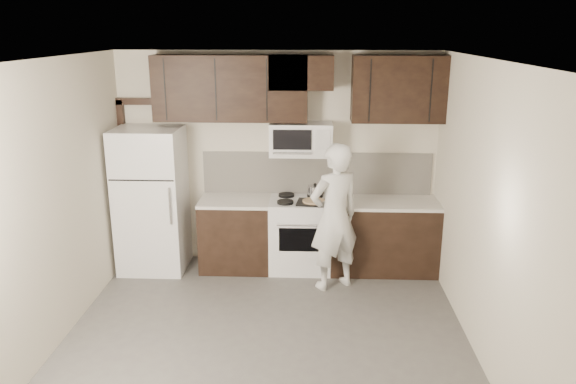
# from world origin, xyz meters

# --- Properties ---
(floor) EXTENTS (4.50, 4.50, 0.00)m
(floor) POSITION_xyz_m (0.00, 0.00, 0.00)
(floor) COLOR #524F4D
(floor) RESTS_ON ground
(back_wall) EXTENTS (4.00, 0.00, 4.00)m
(back_wall) POSITION_xyz_m (0.00, 2.25, 1.35)
(back_wall) COLOR beige
(back_wall) RESTS_ON ground
(ceiling) EXTENTS (4.50, 4.50, 0.00)m
(ceiling) POSITION_xyz_m (0.00, 0.00, 2.70)
(ceiling) COLOR white
(ceiling) RESTS_ON back_wall
(counter_run) EXTENTS (2.95, 0.64, 0.91)m
(counter_run) POSITION_xyz_m (0.60, 1.94, 0.46)
(counter_run) COLOR black
(counter_run) RESTS_ON floor
(stove) EXTENTS (0.76, 0.66, 0.94)m
(stove) POSITION_xyz_m (0.30, 1.94, 0.46)
(stove) COLOR white
(stove) RESTS_ON floor
(backsplash) EXTENTS (2.90, 0.02, 0.54)m
(backsplash) POSITION_xyz_m (0.50, 2.24, 1.18)
(backsplash) COLOR beige
(backsplash) RESTS_ON counter_run
(upper_cabinets) EXTENTS (3.48, 0.35, 0.78)m
(upper_cabinets) POSITION_xyz_m (0.21, 2.08, 2.28)
(upper_cabinets) COLOR black
(upper_cabinets) RESTS_ON back_wall
(microwave) EXTENTS (0.76, 0.42, 0.40)m
(microwave) POSITION_xyz_m (0.30, 2.06, 1.65)
(microwave) COLOR white
(microwave) RESTS_ON upper_cabinets
(refrigerator) EXTENTS (0.80, 0.76, 1.80)m
(refrigerator) POSITION_xyz_m (-1.55, 1.89, 0.90)
(refrigerator) COLOR white
(refrigerator) RESTS_ON floor
(door_trim) EXTENTS (0.50, 0.08, 2.12)m
(door_trim) POSITION_xyz_m (-1.92, 2.21, 1.25)
(door_trim) COLOR black
(door_trim) RESTS_ON floor
(saucepan) EXTENTS (0.32, 0.18, 0.18)m
(saucepan) POSITION_xyz_m (0.48, 2.09, 0.98)
(saucepan) COLOR silver
(saucepan) RESTS_ON stove
(baking_tray) EXTENTS (0.43, 0.34, 0.02)m
(baking_tray) POSITION_xyz_m (0.46, 1.80, 0.92)
(baking_tray) COLOR black
(baking_tray) RESTS_ON counter_run
(pizza) EXTENTS (0.30, 0.30, 0.02)m
(pizza) POSITION_xyz_m (0.46, 1.80, 0.94)
(pizza) COLOR #C6B484
(pizza) RESTS_ON baking_tray
(person) EXTENTS (0.76, 0.67, 1.73)m
(person) POSITION_xyz_m (0.70, 1.43, 0.87)
(person) COLOR silver
(person) RESTS_ON floor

